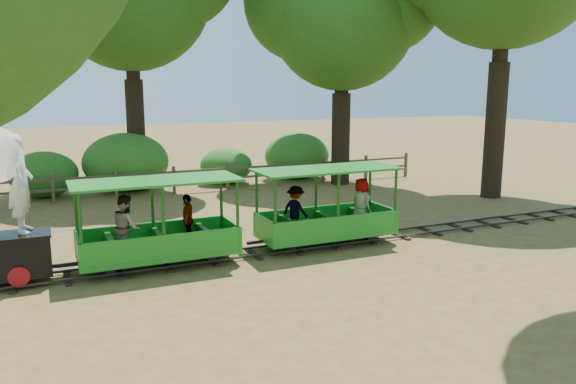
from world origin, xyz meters
name	(u,v)px	position (x,y,z in m)	size (l,w,h in m)	color
ground	(293,250)	(0.00, 0.00, 0.00)	(90.00, 90.00, 0.00)	olive
track	(293,247)	(0.00, 0.00, 0.07)	(22.00, 1.00, 0.10)	#3F3D3A
carriage_front	(155,232)	(-3.23, -0.03, 0.79)	(3.47, 1.42, 1.80)	#1D8720
carriage_rear	(326,214)	(0.89, -0.01, 0.79)	(3.47, 1.42, 1.80)	#1D8720
oak_ne	(341,9)	(5.47, 7.58, 6.66)	(6.95, 6.12, 9.17)	#2D2116
fence	(201,176)	(0.00, 8.00, 0.58)	(18.10, 0.10, 1.00)	brown
shrub_west	(44,174)	(-5.24, 9.30, 0.80)	(2.31, 1.78, 1.60)	#2D6B1E
shrub_mid_w	(126,162)	(-2.44, 9.30, 1.07)	(3.10, 2.39, 2.15)	#2D6B1E
shrub_mid_e	(226,166)	(1.38, 9.30, 0.72)	(2.08, 1.60, 1.44)	#2D6B1E
shrub_east	(297,156)	(4.47, 9.30, 0.96)	(2.77, 2.13, 1.92)	#2D6B1E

